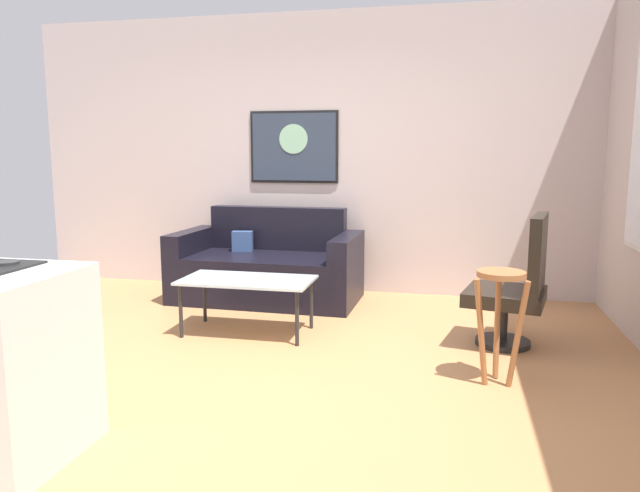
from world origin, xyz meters
name	(u,v)px	position (x,y,z in m)	size (l,w,h in m)	color
ground	(254,373)	(0.00, 0.00, -0.02)	(6.40, 6.40, 0.04)	#B37B4C
back_wall	(329,154)	(0.00, 2.42, 1.40)	(6.40, 0.05, 2.80)	beige
couch	(268,269)	(-0.49, 1.87, 0.30)	(1.77, 0.94, 0.87)	black
coffee_table	(247,283)	(-0.32, 0.78, 0.40)	(1.03, 0.54, 0.44)	silver
armchair	(517,285)	(1.72, 0.89, 0.47)	(0.66, 0.67, 0.98)	black
bar_stool	(500,301)	(1.54, 0.12, 0.53)	(0.34, 0.33, 0.71)	#995F36
wall_painting	(294,147)	(-0.36, 2.38, 1.47)	(0.92, 0.03, 0.73)	black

